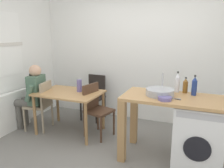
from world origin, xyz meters
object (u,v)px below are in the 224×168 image
(bottle_clear_small, at_px, (194,86))
(seated_person, at_px, (33,94))
(bottle_tall_green, at_px, (177,83))
(vase, at_px, (79,86))
(washing_machine, at_px, (198,135))
(chair_spare_by_wall, at_px, (95,94))
(chair_person_seat, at_px, (41,103))
(dining_table, at_px, (69,97))
(bottle_squat_brown, at_px, (185,86))
(mixing_bowl, at_px, (165,98))
(chair_opposite, at_px, (96,107))

(bottle_clear_small, bearing_deg, seated_person, -178.89)
(seated_person, distance_m, bottle_tall_green, 2.54)
(bottle_tall_green, bearing_deg, seated_person, -176.86)
(vase, bearing_deg, washing_machine, -9.89)
(chair_spare_by_wall, distance_m, seated_person, 1.21)
(chair_person_seat, distance_m, vase, 0.80)
(chair_person_seat, relative_size, vase, 4.21)
(washing_machine, bearing_deg, seated_person, 177.38)
(bottle_tall_green, bearing_deg, washing_machine, -39.02)
(dining_table, bearing_deg, bottle_squat_brown, 0.75)
(bottle_tall_green, bearing_deg, chair_spare_by_wall, 156.07)
(bottle_tall_green, height_order, mixing_bowl, bottle_tall_green)
(vase, bearing_deg, chair_opposite, -5.62)
(washing_machine, bearing_deg, vase, 170.11)
(chair_opposite, height_order, bottle_clear_small, bottle_clear_small)
(seated_person, bearing_deg, chair_person_seat, -90.00)
(chair_opposite, distance_m, mixing_bowl, 1.40)
(dining_table, xyz_separation_m, seated_person, (-0.71, -0.12, 0.03))
(chair_person_seat, distance_m, bottle_clear_small, 2.63)
(seated_person, distance_m, bottle_clear_small, 2.76)
(seated_person, bearing_deg, bottle_tall_green, -96.99)
(chair_opposite, relative_size, bottle_clear_small, 3.23)
(chair_person_seat, xyz_separation_m, chair_spare_by_wall, (0.65, 0.86, 0.00))
(chair_person_seat, height_order, chair_opposite, same)
(chair_opposite, bearing_deg, vase, -81.81)
(dining_table, xyz_separation_m, bottle_clear_small, (2.03, -0.06, 0.40))
(bottle_clear_small, bearing_deg, bottle_tall_green, 159.88)
(chair_person_seat, relative_size, mixing_bowl, 5.28)
(chair_spare_by_wall, relative_size, vase, 4.21)
(dining_table, bearing_deg, washing_machine, -6.57)
(chair_spare_by_wall, xyz_separation_m, vase, (0.05, -0.67, 0.34))
(chair_spare_by_wall, bearing_deg, dining_table, 85.92)
(washing_machine, bearing_deg, bottle_clear_small, 118.51)
(seated_person, height_order, bottle_tall_green, bottle_tall_green)
(washing_machine, xyz_separation_m, bottle_clear_small, (-0.10, 0.18, 0.62))
(chair_opposite, distance_m, bottle_tall_green, 1.43)
(bottle_clear_small, bearing_deg, washing_machine, -61.49)
(washing_machine, xyz_separation_m, bottle_squat_brown, (-0.22, 0.27, 0.59))
(chair_spare_by_wall, distance_m, bottle_squat_brown, 2.02)
(seated_person, distance_m, mixing_bowl, 2.44)
(chair_opposite, bearing_deg, bottle_tall_green, 101.84)
(bottle_squat_brown, xyz_separation_m, bottle_clear_small, (0.12, -0.09, 0.02))
(chair_opposite, xyz_separation_m, vase, (-0.33, 0.03, 0.34))
(chair_spare_by_wall, relative_size, bottle_clear_small, 3.23)
(chair_spare_by_wall, bearing_deg, vase, 97.46)
(dining_table, distance_m, bottle_clear_small, 2.07)
(washing_machine, height_order, mixing_bowl, mixing_bowl)
(chair_person_seat, relative_size, washing_machine, 1.05)
(washing_machine, xyz_separation_m, vase, (-1.98, 0.35, 0.42))
(bottle_tall_green, xyz_separation_m, mixing_bowl, (-0.10, -0.47, -0.11))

